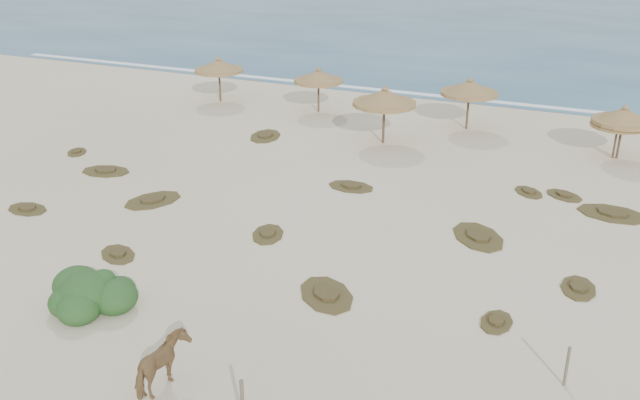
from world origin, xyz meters
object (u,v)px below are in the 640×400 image
(palapa_0, at_px, (219,66))
(bush, at_px, (89,294))
(palapa_1, at_px, (318,77))
(horse, at_px, (162,365))

(palapa_0, distance_m, bush, 24.35)
(palapa_1, relative_size, bush, 1.12)
(palapa_1, height_order, horse, palapa_1)
(palapa_0, relative_size, palapa_1, 1.19)
(palapa_0, bearing_deg, bush, -69.26)
(horse, height_order, bush, horse)
(palapa_1, bearing_deg, horse, -75.72)
(palapa_1, distance_m, horse, 26.26)
(palapa_0, bearing_deg, palapa_1, 1.65)
(horse, relative_size, bush, 0.58)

